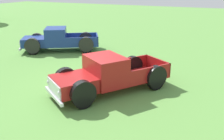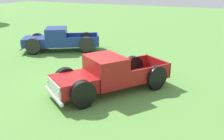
{
  "view_description": "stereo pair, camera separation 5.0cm",
  "coord_description": "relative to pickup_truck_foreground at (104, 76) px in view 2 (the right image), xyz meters",
  "views": [
    {
      "loc": [
        -8.94,
        -5.03,
        4.24
      ],
      "look_at": [
        -0.11,
        -1.0,
        0.9
      ],
      "focal_mm": 40.78,
      "sensor_mm": 36.0,
      "label": 1
    },
    {
      "loc": [
        -8.92,
        -5.07,
        4.24
      ],
      "look_at": [
        -0.11,
        -1.0,
        0.9
      ],
      "focal_mm": 40.78,
      "sensor_mm": 36.0,
      "label": 2
    }
  ],
  "objects": [
    {
      "name": "pickup_truck_behind_right",
      "position": [
        4.7,
        5.86,
        -0.0
      ],
      "size": [
        4.0,
        5.1,
        1.5
      ],
      "color": "navy",
      "rests_on": "ground_plane"
    },
    {
      "name": "ground_plane",
      "position": [
        0.41,
        0.8,
        -0.72
      ],
      "size": [
        80.0,
        80.0,
        0.0
      ],
      "primitive_type": "plane",
      "color": "#5B9342"
    },
    {
      "name": "pickup_truck_foreground",
      "position": [
        0.0,
        0.0,
        0.0
      ],
      "size": [
        5.04,
        4.23,
        1.51
      ],
      "color": "maroon",
      "rests_on": "ground_plane"
    }
  ]
}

